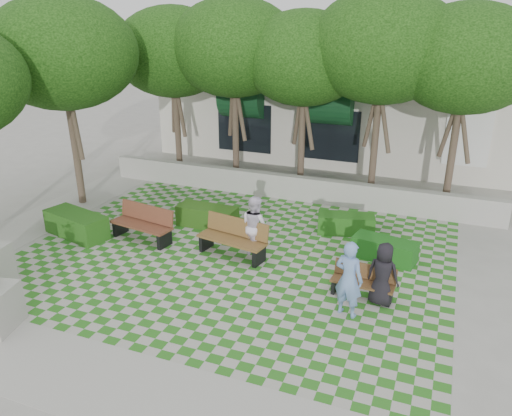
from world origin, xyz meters
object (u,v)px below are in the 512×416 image
at_px(hedge_midright, 346,224).
at_px(person_white, 255,226).
at_px(bench_east, 363,282).
at_px(bench_mid, 233,239).
at_px(hedge_east, 384,249).
at_px(hedge_west, 77,224).
at_px(person_blue, 349,279).
at_px(bench_west, 143,224).
at_px(hedge_midleft, 207,216).
at_px(person_dark, 383,274).

bearing_deg(hedge_midright, person_white, -131.27).
xyz_separation_m(bench_east, bench_mid, (-3.88, 0.87, 0.13)).
relative_size(hedge_east, hedge_west, 0.82).
relative_size(hedge_midright, hedge_west, 0.82).
height_order(bench_mid, person_white, person_white).
bearing_deg(hedge_east, person_blue, -97.43).
relative_size(bench_west, person_white, 1.19).
xyz_separation_m(hedge_midleft, person_blue, (5.33, -3.44, 0.59)).
relative_size(person_blue, person_dark, 1.18).
height_order(bench_mid, hedge_west, bench_mid).
bearing_deg(person_dark, person_blue, 61.51).
xyz_separation_m(person_blue, person_white, (-3.13, 2.12, -0.04)).
bearing_deg(person_blue, bench_mid, -10.34).
bearing_deg(person_blue, bench_west, 1.07).
xyz_separation_m(hedge_east, hedge_midright, (-1.40, 1.42, 0.00)).
relative_size(bench_mid, person_blue, 1.15).
bearing_deg(person_dark, hedge_midleft, -12.14).
bearing_deg(hedge_midleft, hedge_midright, 14.51).
height_order(person_blue, person_dark, person_blue).
bearing_deg(hedge_west, bench_east, -1.95).
xyz_separation_m(hedge_midright, person_white, (-2.14, -2.44, 0.58)).
relative_size(hedge_west, person_blue, 1.16).
relative_size(bench_west, hedge_midleft, 1.09).
bearing_deg(bench_west, hedge_east, 20.39).
distance_m(bench_east, bench_mid, 3.97).
distance_m(hedge_east, person_white, 3.73).
relative_size(bench_east, bench_west, 0.74).
xyz_separation_m(hedge_east, person_white, (-3.54, -1.02, 0.58)).
bearing_deg(person_dark, bench_mid, -1.70).
bearing_deg(hedge_west, hedge_midright, 22.93).
xyz_separation_m(bench_east, person_white, (-3.33, 1.17, 0.50)).
bearing_deg(bench_east, hedge_midright, 111.66).
distance_m(hedge_east, hedge_west, 9.40).
distance_m(hedge_midleft, person_blue, 6.37).
bearing_deg(bench_mid, hedge_midleft, 146.00).
relative_size(hedge_west, person_dark, 1.37).
distance_m(bench_mid, person_dark, 4.47).
bearing_deg(person_blue, hedge_midright, -61.73).
height_order(bench_west, person_white, person_white).
bearing_deg(hedge_midleft, person_white, -30.85).
relative_size(bench_west, hedge_midright, 1.20).
xyz_separation_m(person_blue, person_dark, (0.66, 0.78, -0.14)).
bearing_deg(person_dark, hedge_west, 8.89).
xyz_separation_m(bench_mid, bench_west, (-3.01, -0.04, -0.01)).
distance_m(hedge_midright, hedge_west, 8.48).
distance_m(person_blue, person_white, 3.78).
bearing_deg(person_white, person_dark, -167.20).
bearing_deg(bench_east, person_blue, -98.36).
distance_m(hedge_east, hedge_midright, 1.99).
bearing_deg(bench_west, person_blue, -5.36).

